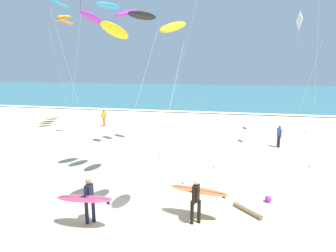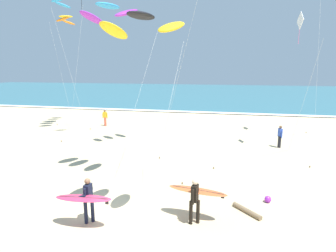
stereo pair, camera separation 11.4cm
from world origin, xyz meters
The scene contains 14 objects.
ground_plane centered at (0.00, 0.00, 0.00)m, with size 160.00×160.00×0.00m, color #D1BA8E.
ocean_water centered at (0.00, 55.59, 0.04)m, with size 160.00×60.00×0.08m, color #336B7A.
shoreline_foam centered at (0.00, 25.89, 0.09)m, with size 160.00×1.32×0.01m, color white.
surfer_lead centered at (3.10, 0.18, 1.05)m, with size 2.26×1.07×1.71m.
surfer_trailing centered at (-0.67, -0.95, 1.05)m, with size 2.08×0.95×1.71m.
kite_diamond_ivory_far centered at (8.19, 10.54, 8.08)m, with size 0.65×3.96×9.00m.
kite_arc_rose_high centered at (-9.90, 13.02, 10.97)m, with size 2.82×3.14×11.35m.
kite_arc_cobalt_low centered at (-1.44, 3.32, 8.01)m, with size 3.17×4.86×8.39m.
kite_arc_charcoal_close centered at (1.24, -0.16, 6.91)m, with size 3.07×4.53×7.29m.
kite_arc_golden_outer centered at (-11.12, 15.51, 9.92)m, with size 2.49×2.81×10.29m.
bystander_blue_top centered at (7.62, 11.25, 0.81)m, with size 0.29×0.47×1.59m.
bystander_yellow_top centered at (-7.70, 15.62, 0.81)m, with size 0.50×0.22×1.59m.
beach_ball centered at (5.87, 2.31, 0.14)m, with size 0.28×0.28×0.28m, color purple.
driftwood_log centered at (4.97, 1.19, 0.09)m, with size 0.18×0.18×1.36m, color #846B4C.
Camera 2 is at (4.20, -9.33, 5.55)m, focal length 30.23 mm.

